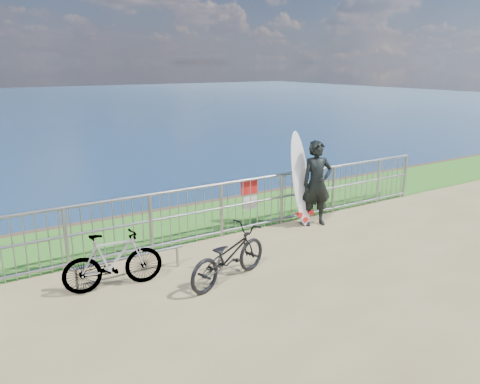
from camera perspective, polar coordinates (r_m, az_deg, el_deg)
grass_strip at (r=10.68m, az=-2.84°, el=-3.06°), size 120.00×120.00×0.00m
railing at (r=9.62m, az=0.42°, el=-1.59°), size 10.06×0.10×1.13m
surfer at (r=10.10m, az=9.33°, el=1.03°), size 0.77×0.62×1.84m
surfboard at (r=10.07m, az=7.43°, el=1.17°), size 0.62×0.58×2.04m
bicycle_near at (r=7.52m, az=-1.42°, el=-7.76°), size 1.77×1.06×0.88m
bicycle_far at (r=7.54m, az=-15.22°, el=-8.07°), size 1.57×0.62×0.92m
bike_rack at (r=7.86m, az=-13.35°, el=-8.03°), size 1.89×0.05×0.39m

